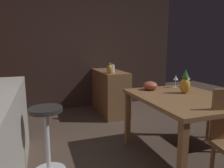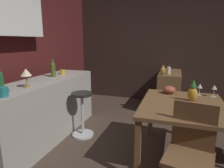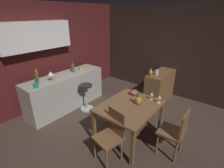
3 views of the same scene
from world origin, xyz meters
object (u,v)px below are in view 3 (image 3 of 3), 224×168
object	(u,v)px
fruit_bowl	(134,92)
cup_teal	(36,86)
wine_glass_right	(159,97)
chair_near_window	(111,134)
pillar_candle_tall	(157,72)
vase_brass	(151,73)
dining_table	(130,109)
wine_bottle_amber	(37,75)
wine_glass_left	(152,94)
bar_stool	(86,97)
wine_bottle_green	(37,78)
wine_bottle_olive	(73,67)
pineapple_centerpiece	(138,99)
counter_lamp	(51,74)
chair_by_doorway	(175,131)
sideboard_cabinet	(160,86)
cup_mustard	(81,68)

from	to	relation	value
fruit_bowl	cup_teal	xyz separation A→B (m)	(-1.29, 1.59, 0.16)
wine_glass_right	fruit_bowl	size ratio (longest dim) A/B	0.90
chair_near_window	pillar_candle_tall	size ratio (longest dim) A/B	5.74
wine_glass_right	vase_brass	distance (m)	1.31
dining_table	wine_bottle_amber	distance (m)	2.23
wine_glass_left	bar_stool	bearing A→B (deg)	98.38
wine_bottle_green	chair_near_window	bearing A→B (deg)	-87.47
wine_bottle_olive	pineapple_centerpiece	bearing A→B (deg)	-94.25
pineapple_centerpiece	fruit_bowl	xyz separation A→B (m)	(0.30, 0.28, -0.07)
wine_bottle_amber	cup_teal	distance (m)	0.42
bar_stool	wine_glass_right	xyz separation A→B (m)	(0.22, -1.82, 0.49)
chair_near_window	wine_glass_right	distance (m)	1.16
wine_glass_right	wine_bottle_olive	bearing A→B (deg)	93.54
dining_table	counter_lamp	size ratio (longest dim) A/B	5.05
chair_by_doorway	pineapple_centerpiece	xyz separation A→B (m)	(0.03, 0.76, 0.36)
dining_table	bar_stool	size ratio (longest dim) A/B	1.70
wine_bottle_amber	wine_bottle_green	bearing A→B (deg)	-119.54
wine_bottle_olive	cup_teal	xyz separation A→B (m)	(-1.14, -0.20, -0.08)
sideboard_cabinet	wine_glass_left	xyz separation A→B (m)	(-1.45, -0.42, 0.45)
wine_bottle_green	cup_teal	size ratio (longest dim) A/B	2.44
bar_stool	fruit_bowl	size ratio (longest dim) A/B	3.93
cup_teal	counter_lamp	distance (m)	0.44
chair_near_window	wine_glass_right	size ratio (longest dim) A/B	5.74
dining_table	cup_mustard	size ratio (longest dim) A/B	9.23
cup_teal	vase_brass	size ratio (longest dim) A/B	0.68
cup_teal	pillar_candle_tall	bearing A→B (deg)	-31.16
sideboard_cabinet	pineapple_centerpiece	xyz separation A→B (m)	(-1.78, -0.31, 0.45)
fruit_bowl	bar_stool	bearing A→B (deg)	99.85
wine_bottle_amber	counter_lamp	size ratio (longest dim) A/B	1.34
wine_glass_right	wine_bottle_green	xyz separation A→B (m)	(-1.15, 2.34, 0.17)
pineapple_centerpiece	chair_near_window	bearing A→B (deg)	176.86
dining_table	chair_by_doorway	bearing A→B (deg)	-83.29
dining_table	counter_lamp	xyz separation A→B (m)	(-0.44, 1.84, 0.42)
bar_stool	dining_table	bearing A→B (deg)	-98.25
chair_near_window	pillar_candle_tall	bearing A→B (deg)	7.52
dining_table	pillar_candle_tall	size ratio (longest dim) A/B	7.37
pillar_candle_tall	vase_brass	xyz separation A→B (m)	(-0.15, 0.10, 0.02)
pineapple_centerpiece	cup_teal	size ratio (longest dim) A/B	2.27
sideboard_cabinet	pineapple_centerpiece	distance (m)	1.86
pineapple_centerpiece	wine_bottle_olive	world-z (taller)	wine_bottle_olive
wine_glass_left	wine_bottle_green	distance (m)	2.47
counter_lamp	fruit_bowl	bearing A→B (deg)	-62.43
cup_mustard	bar_stool	bearing A→B (deg)	-122.57
bar_stool	fruit_bowl	bearing A→B (deg)	-80.15
wine_bottle_green	counter_lamp	bearing A→B (deg)	-21.36
bar_stool	cup_teal	distance (m)	1.26
fruit_bowl	wine_bottle_amber	size ratio (longest dim) A/B	0.57
cup_mustard	counter_lamp	size ratio (longest dim) A/B	0.55
wine_glass_right	wine_bottle_olive	world-z (taller)	wine_bottle_olive
sideboard_cabinet	pineapple_centerpiece	world-z (taller)	pineapple_centerpiece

